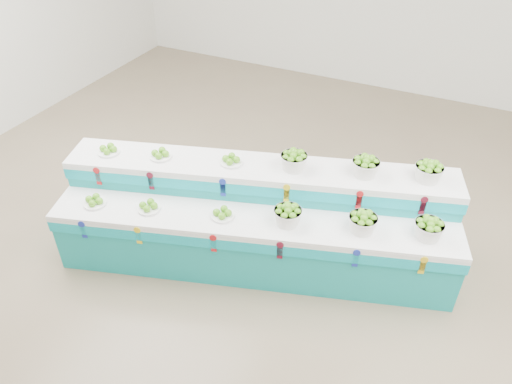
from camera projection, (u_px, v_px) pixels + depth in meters
ground at (280, 271)px, 5.26m from camera, size 10.00×10.00×0.00m
display_stand at (256, 220)px, 5.14m from camera, size 4.20×2.18×1.02m
plate_lower_left at (94, 200)px, 4.98m from camera, size 0.30×0.30×0.10m
plate_lower_mid at (149, 206)px, 4.92m from camera, size 0.30×0.30×0.10m
plate_lower_right at (222, 213)px, 4.82m from camera, size 0.30×0.30×0.10m
basket_lower_left at (288, 215)px, 4.72m from camera, size 0.34×0.34×0.21m
basket_lower_mid at (363, 222)px, 4.63m from camera, size 0.34×0.34×0.21m
basket_lower_right at (429, 228)px, 4.56m from camera, size 0.34×0.34×0.21m
plate_upper_left at (108, 149)px, 5.20m from camera, size 0.30×0.30×0.10m
plate_upper_mid at (160, 153)px, 5.13m from camera, size 0.30×0.30×0.10m
plate_upper_right at (231, 159)px, 5.04m from camera, size 0.30×0.30×0.10m
basket_upper_left at (294, 160)px, 4.93m from camera, size 0.34×0.34×0.21m
basket_upper_mid at (366, 166)px, 4.85m from camera, size 0.34×0.34×0.21m
basket_upper_right at (429, 171)px, 4.78m from camera, size 0.34×0.34×0.21m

